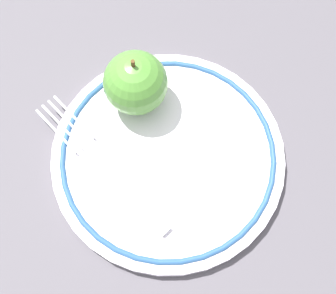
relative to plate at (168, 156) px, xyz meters
The scene contains 4 objects.
ground_plane 0.02m from the plate, 110.09° to the left, with size 2.00×2.00×0.00m, color #544F56.
plate is the anchor object (origin of this frame).
apple_red_whole 0.08m from the plate, 144.28° to the left, with size 0.07×0.07×0.07m.
fork 0.07m from the plate, 138.40° to the right, with size 0.19×0.08×0.00m.
Camera 1 is at (0.08, -0.16, 0.47)m, focal length 50.00 mm.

